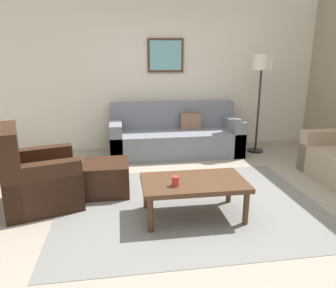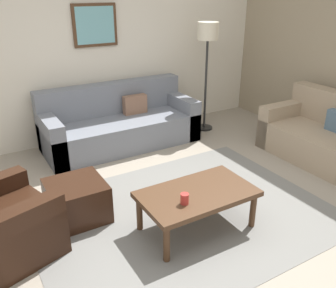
% 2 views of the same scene
% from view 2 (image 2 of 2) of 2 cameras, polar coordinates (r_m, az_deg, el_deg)
% --- Properties ---
extents(ground_plane, '(8.00, 8.00, 0.00)m').
position_cam_2_polar(ground_plane, '(3.86, 2.40, -11.03)').
color(ground_plane, gray).
extents(rear_partition, '(6.00, 0.12, 2.80)m').
position_cam_2_polar(rear_partition, '(5.59, -12.41, 14.92)').
color(rear_partition, silver).
rests_on(rear_partition, ground_plane).
extents(area_rug, '(3.00, 2.28, 0.01)m').
position_cam_2_polar(area_rug, '(3.86, 2.41, -10.98)').
color(area_rug, slate).
rests_on(area_rug, ground_plane).
extents(couch_main, '(2.25, 0.91, 0.88)m').
position_cam_2_polar(couch_main, '(5.47, -7.81, 3.09)').
color(couch_main, slate).
rests_on(couch_main, ground_plane).
extents(couch_loveseat, '(0.90, 1.56, 0.88)m').
position_cam_2_polar(couch_loveseat, '(5.40, 23.77, 0.97)').
color(couch_loveseat, gray).
rests_on(couch_loveseat, ground_plane).
extents(ottoman, '(0.56, 0.56, 0.40)m').
position_cam_2_polar(ottoman, '(3.82, -14.17, -8.65)').
color(ottoman, black).
rests_on(ottoman, ground_plane).
extents(coffee_table, '(1.10, 0.64, 0.41)m').
position_cam_2_polar(coffee_table, '(3.49, 4.62, -8.23)').
color(coffee_table, '#472D1C').
rests_on(coffee_table, ground_plane).
extents(cup, '(0.08, 0.08, 0.10)m').
position_cam_2_polar(cup, '(3.25, 2.64, -8.63)').
color(cup, '#B2332D').
rests_on(cup, coffee_table).
extents(lamp_standing, '(0.32, 0.32, 1.71)m').
position_cam_2_polar(lamp_standing, '(5.77, 6.26, 15.64)').
color(lamp_standing, black).
rests_on(lamp_standing, ground_plane).
extents(framed_artwork, '(0.65, 0.04, 0.59)m').
position_cam_2_polar(framed_artwork, '(5.51, -11.44, 17.91)').
color(framed_artwork, '#472D1C').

